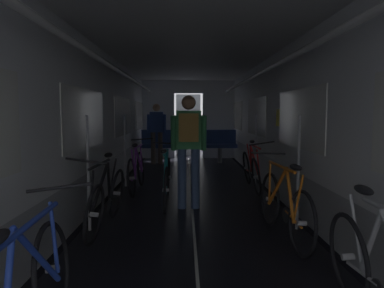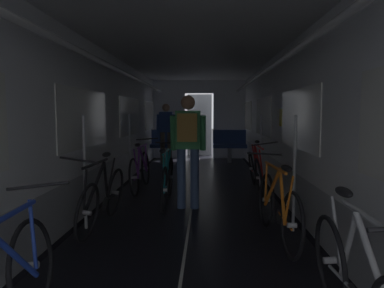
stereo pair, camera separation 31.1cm
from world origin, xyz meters
The scene contains 11 objects.
train_car_shell centered at (0.00, 3.60, 1.70)m, with size 3.14×12.34×2.57m.
bench_seat_far_left centered at (-0.90, 8.07, 0.57)m, with size 0.98×0.51×0.95m.
bench_seat_far_right centered at (0.90, 8.07, 0.57)m, with size 0.98×0.51×0.95m.
bicycle_black centered at (-1.07, 2.15, 0.38)m, with size 0.44×1.69×0.96m.
bicycle_purple centered at (-0.99, 4.27, 0.38)m, with size 0.44×1.69×0.95m.
bicycle_orange centered at (1.01, 1.77, 0.38)m, with size 0.44×1.69×0.94m.
bicycle_red centered at (1.13, 4.36, 0.38)m, with size 0.44×1.69×0.96m.
bicycle_silver centered at (1.13, -0.05, 0.38)m, with size 0.44×1.69×0.95m.
person_cyclist_aisle centered at (-0.05, 3.06, 1.02)m, with size 0.53×0.37×1.69m.
bicycle_teal_in_aisle centered at (-0.39, 3.32, 0.38)m, with size 0.44×1.69×0.94m.
person_standing_near_bench centered at (-0.90, 7.70, 0.98)m, with size 0.53×0.23×1.69m.
Camera 1 is at (-0.10, -2.12, 1.42)m, focal length 33.02 mm.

